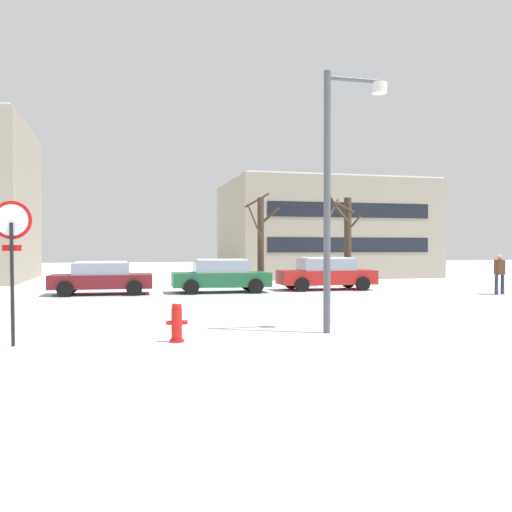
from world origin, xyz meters
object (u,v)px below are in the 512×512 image
stop_sign (12,244)px  parked_car_maroon (102,277)px  fire_hydrant (177,321)px  pedestrian_crossing (500,271)px  parked_car_red (326,273)px  parked_car_green (221,276)px  street_lamp (337,175)px

stop_sign → parked_car_maroon: bearing=83.6°
fire_hydrant → pedestrian_crossing: size_ratio=0.52×
parked_car_red → parked_car_maroon: bearing=-179.6°
stop_sign → parked_car_maroon: size_ratio=0.69×
parked_car_green → pedestrian_crossing: size_ratio=2.55×
parked_car_maroon → pedestrian_crossing: size_ratio=2.51×
parked_car_maroon → pedestrian_crossing: pedestrian_crossing is taller
pedestrian_crossing → stop_sign: bearing=-155.3°
street_lamp → pedestrian_crossing: (10.54, 7.90, -2.65)m
fire_hydrant → parked_car_red: (8.18, 12.43, 0.33)m
parked_car_maroon → pedestrian_crossing: bearing=-14.3°
street_lamp → parked_car_red: street_lamp is taller
parked_car_green → fire_hydrant: bearing=-104.6°
parked_car_green → pedestrian_crossing: (11.11, -3.86, 0.23)m
parked_car_green → parked_car_red: size_ratio=0.95×
stop_sign → parked_car_green: 13.55m
parked_car_red → stop_sign: bearing=-133.1°
parked_car_maroon → parked_car_green: parked_car_green is taller
stop_sign → street_lamp: size_ratio=0.48×
stop_sign → fire_hydrant: (3.21, -0.24, -1.59)m
stop_sign → parked_car_green: (6.37, 11.88, -1.29)m
fire_hydrant → street_lamp: size_ratio=0.14×
stop_sign → street_lamp: bearing=1.0°
parked_car_red → pedestrian_crossing: bearing=-34.4°
stop_sign → pedestrian_crossing: stop_sign is taller
fire_hydrant → street_lamp: street_lamp is taller
fire_hydrant → parked_car_red: 14.88m
parked_car_green → parked_car_red: 5.03m
street_lamp → parked_car_maroon: (-5.59, 12.00, -2.92)m
pedestrian_crossing → parked_car_green: bearing=160.8°
parked_car_green → parked_car_maroon: bearing=177.3°
parked_car_maroon → stop_sign: bearing=-96.4°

